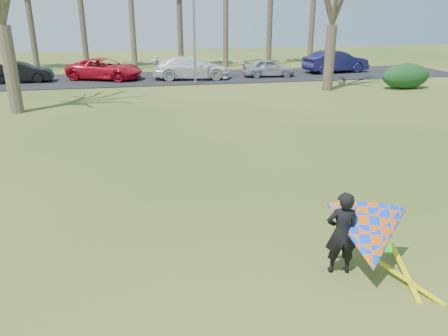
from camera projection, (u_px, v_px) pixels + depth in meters
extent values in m
plane|color=#1F4C10|center=(242.00, 245.00, 9.66)|extent=(100.00, 100.00, 0.00)
cube|color=black|center=(163.00, 78.00, 32.67)|extent=(46.00, 7.00, 0.06)
cylinder|color=#453729|center=(30.00, 14.00, 34.80)|extent=(0.48, 0.48, 9.00)
cylinder|color=brown|center=(81.00, 10.00, 35.42)|extent=(0.48, 0.48, 9.70)
cylinder|color=#4F3C2F|center=(131.00, 5.00, 36.04)|extent=(0.48, 0.48, 10.40)
cylinder|color=#47382A|center=(180.00, 14.00, 37.03)|extent=(0.48, 0.48, 9.00)
cylinder|color=#4B3E2D|center=(226.00, 10.00, 37.65)|extent=(0.48, 0.48, 9.70)
cylinder|color=#47372B|center=(270.00, 5.00, 38.27)|extent=(0.48, 0.48, 10.40)
cylinder|color=#4F402F|center=(313.00, 14.00, 39.25)|extent=(0.48, 0.48, 9.00)
cylinder|color=#4E402E|center=(11.00, 70.00, 21.26)|extent=(0.64, 0.64, 4.20)
cylinder|color=#4D3B2E|center=(330.00, 58.00, 27.40)|extent=(0.64, 0.64, 3.99)
cylinder|color=gray|center=(194.00, 23.00, 28.91)|extent=(0.16, 0.16, 8.00)
ellipsoid|color=#143717|center=(406.00, 76.00, 28.28)|extent=(3.26, 1.48, 1.63)
ellipsoid|color=#143818|center=(406.00, 71.00, 32.28)|extent=(2.11, 0.99, 1.17)
imported|color=black|center=(21.00, 72.00, 30.42)|extent=(4.26, 1.57, 1.39)
imported|color=red|center=(105.00, 69.00, 31.65)|extent=(5.94, 4.39, 1.50)
imported|color=white|center=(191.00, 68.00, 31.86)|extent=(5.82, 2.87, 1.63)
imported|color=#9EA2AB|center=(268.00, 68.00, 33.04)|extent=(3.95, 1.71, 1.33)
imported|color=#171643|center=(336.00, 61.00, 35.18)|extent=(5.42, 2.48, 1.72)
imported|color=black|center=(342.00, 233.00, 8.41)|extent=(0.68, 0.51, 1.71)
cone|color=#0547FF|center=(369.00, 237.00, 8.26)|extent=(2.13, 2.39, 2.02)
cube|color=#0CBF19|center=(377.00, 241.00, 8.23)|extent=(0.62, 0.60, 0.24)
cube|color=yellow|center=(400.00, 282.00, 8.33)|extent=(0.85, 1.66, 0.28)
cube|color=yellow|center=(404.00, 275.00, 8.55)|extent=(0.56, 1.76, 0.22)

